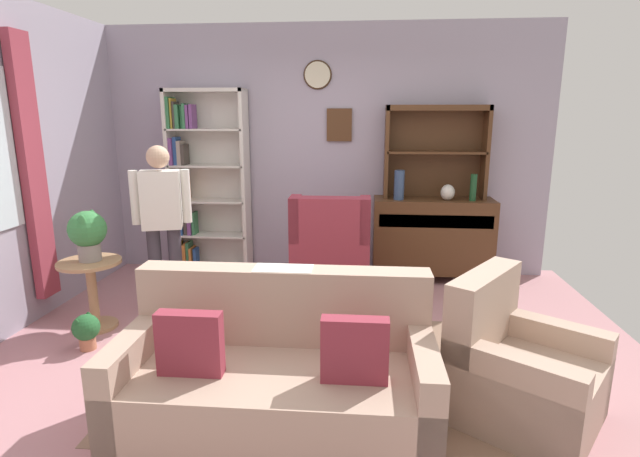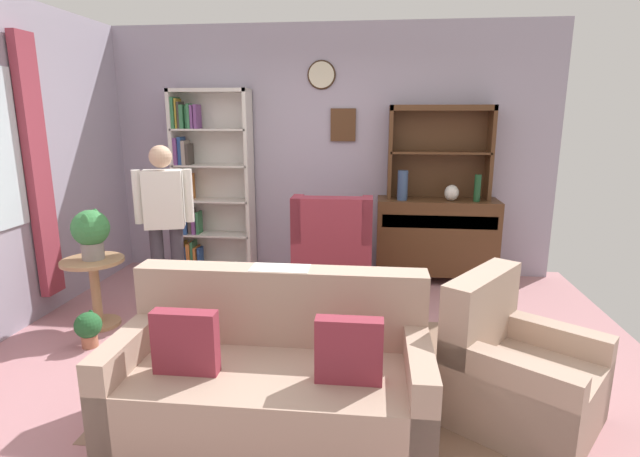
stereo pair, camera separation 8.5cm
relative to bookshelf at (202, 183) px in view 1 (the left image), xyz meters
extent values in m
cube|color=#B27A7F|center=(1.42, -1.94, -1.06)|extent=(5.40, 4.60, 0.02)
cube|color=#A399AD|center=(1.42, 0.19, 0.35)|extent=(5.00, 0.06, 2.80)
cylinder|color=beige|center=(1.32, 0.14, 1.20)|extent=(0.28, 0.03, 0.28)
torus|color=#382314|center=(1.32, 0.14, 1.20)|extent=(0.31, 0.02, 0.31)
cube|color=#4C2D19|center=(1.57, 0.14, 0.66)|extent=(0.28, 0.03, 0.36)
cube|color=#9E3847|center=(-1.02, -1.45, 0.30)|extent=(0.08, 0.24, 2.30)
cube|color=#846651|center=(1.62, -2.24, -1.05)|extent=(2.68, 1.94, 0.01)
cube|color=silver|center=(-0.34, -0.01, 0.00)|extent=(0.04, 0.30, 2.10)
cube|color=silver|center=(0.52, -0.01, 0.00)|extent=(0.04, 0.30, 2.10)
cube|color=silver|center=(0.09, -0.01, 1.03)|extent=(0.90, 0.30, 0.04)
cube|color=silver|center=(0.09, -0.01, -1.03)|extent=(0.90, 0.30, 0.04)
cube|color=silver|center=(0.09, 0.13, 0.00)|extent=(0.90, 0.01, 2.10)
cube|color=silver|center=(0.09, -0.01, -0.61)|extent=(0.86, 0.30, 0.02)
cube|color=gold|center=(-0.31, -0.03, -0.85)|extent=(0.03, 0.18, 0.29)
cube|color=#284C8C|center=(-0.27, -0.03, -0.88)|extent=(0.03, 0.12, 0.24)
cube|color=#CC7233|center=(-0.23, -0.03, -0.86)|extent=(0.04, 0.21, 0.28)
cube|color=#337247|center=(-0.19, -0.03, -0.85)|extent=(0.03, 0.18, 0.30)
cube|color=#CC7233|center=(-0.16, -0.03, -0.88)|extent=(0.03, 0.20, 0.24)
cube|color=#284C8C|center=(-0.11, -0.03, -0.88)|extent=(0.04, 0.13, 0.23)
cube|color=silver|center=(0.09, -0.01, -0.20)|extent=(0.86, 0.30, 0.02)
cube|color=#B22D33|center=(-0.31, -0.03, -0.44)|extent=(0.02, 0.16, 0.30)
cube|color=#284C8C|center=(-0.28, -0.03, -0.47)|extent=(0.02, 0.21, 0.24)
cube|color=#284C8C|center=(-0.25, -0.03, -0.46)|extent=(0.04, 0.21, 0.27)
cube|color=#3F3833|center=(-0.19, -0.03, -0.45)|extent=(0.04, 0.18, 0.30)
cube|color=#723F7F|center=(-0.15, -0.03, -0.48)|extent=(0.04, 0.19, 0.23)
cube|color=#337247|center=(-0.10, -0.03, -0.47)|extent=(0.03, 0.16, 0.26)
cube|color=silver|center=(0.09, -0.01, 0.20)|extent=(0.86, 0.30, 0.02)
cube|color=#723F7F|center=(-0.31, -0.03, -0.07)|extent=(0.02, 0.17, 0.24)
cube|color=#3F3833|center=(-0.27, -0.03, -0.05)|extent=(0.04, 0.23, 0.29)
cube|color=#723F7F|center=(-0.23, -0.03, -0.05)|extent=(0.04, 0.14, 0.28)
cube|color=#CC7233|center=(-0.18, -0.03, -0.04)|extent=(0.03, 0.20, 0.29)
cube|color=silver|center=(0.09, -0.01, 0.61)|extent=(0.86, 0.30, 0.02)
cube|color=#723F7F|center=(-0.30, -0.03, 0.36)|extent=(0.04, 0.22, 0.30)
cube|color=#284C8C|center=(-0.26, -0.03, 0.37)|extent=(0.04, 0.16, 0.31)
cube|color=gray|center=(-0.21, -0.03, 0.35)|extent=(0.04, 0.19, 0.27)
cube|color=#3F3833|center=(-0.17, -0.03, 0.33)|extent=(0.03, 0.19, 0.23)
cube|color=#337247|center=(-0.31, -0.03, 0.79)|extent=(0.03, 0.22, 0.34)
cube|color=gold|center=(-0.28, -0.03, 0.78)|extent=(0.02, 0.17, 0.33)
cube|color=#3F3833|center=(-0.25, -0.03, 0.76)|extent=(0.02, 0.17, 0.29)
cube|color=#337247|center=(-0.21, -0.03, 0.75)|extent=(0.04, 0.20, 0.26)
cube|color=#337247|center=(-0.17, -0.03, 0.74)|extent=(0.03, 0.12, 0.25)
cube|color=#337247|center=(-0.13, -0.03, 0.75)|extent=(0.03, 0.19, 0.27)
cube|color=#723F7F|center=(-0.10, -0.03, 0.75)|extent=(0.03, 0.19, 0.26)
cube|color=#723F7F|center=(-0.06, -0.03, 0.75)|extent=(0.03, 0.18, 0.26)
cube|color=#4C2D19|center=(2.63, -0.08, -0.54)|extent=(1.30, 0.45, 0.82)
cube|color=#4C2D19|center=(2.03, -0.26, -1.00)|extent=(0.06, 0.06, 0.10)
cube|color=#4C2D19|center=(3.23, -0.26, -1.00)|extent=(0.06, 0.06, 0.10)
cube|color=#4C2D19|center=(2.03, 0.09, -1.00)|extent=(0.06, 0.06, 0.10)
cube|color=#4C2D19|center=(3.23, 0.09, -1.00)|extent=(0.06, 0.06, 0.10)
cube|color=#3D2414|center=(2.63, -0.30, -0.33)|extent=(1.20, 0.01, 0.14)
cube|color=#4C2D19|center=(2.10, 0.00, 0.37)|extent=(0.04, 0.26, 1.00)
cube|color=#4C2D19|center=(3.16, 0.00, 0.37)|extent=(0.04, 0.26, 1.00)
cube|color=#4C2D19|center=(2.63, 0.00, 0.84)|extent=(1.10, 0.26, 0.06)
cube|color=#4C2D19|center=(2.63, 0.00, 0.37)|extent=(1.06, 0.26, 0.02)
cube|color=#4C2D19|center=(2.63, 0.12, 0.37)|extent=(1.10, 0.01, 1.00)
cylinder|color=#33476B|center=(2.24, -0.17, 0.03)|extent=(0.11, 0.11, 0.32)
ellipsoid|color=beige|center=(2.76, -0.15, -0.04)|extent=(0.15, 0.15, 0.17)
cylinder|color=#194223|center=(3.02, -0.17, 0.01)|extent=(0.07, 0.07, 0.29)
cube|color=tan|center=(1.38, -2.95, -0.84)|extent=(1.80, 0.86, 0.42)
cube|color=tan|center=(1.38, -2.63, -0.39)|extent=(1.80, 0.21, 0.48)
cube|color=tan|center=(0.55, -2.96, -0.75)|extent=(0.14, 0.85, 0.60)
cube|color=tan|center=(2.21, -2.95, -0.75)|extent=(0.14, 0.85, 0.60)
cube|color=maroon|center=(0.93, -3.07, -0.45)|extent=(0.36, 0.10, 0.36)
cube|color=maroon|center=(1.83, -3.07, -0.45)|extent=(0.36, 0.10, 0.36)
cube|color=white|center=(1.38, -2.63, -0.15)|extent=(0.36, 0.18, 0.00)
cube|color=tan|center=(2.86, -2.70, -0.85)|extent=(1.07, 1.06, 0.40)
cube|color=tan|center=(2.62, -2.52, -0.41)|extent=(0.58, 0.72, 0.48)
cube|color=tan|center=(2.69, -2.94, -0.77)|extent=(0.72, 0.56, 0.55)
cube|color=tan|center=(3.04, -2.45, -0.77)|extent=(0.72, 0.56, 0.55)
cube|color=maroon|center=(1.53, -0.57, -0.84)|extent=(0.79, 0.81, 0.42)
cube|color=maroon|center=(1.54, -0.87, -0.31)|extent=(0.78, 0.21, 0.63)
cube|color=maroon|center=(1.88, -0.82, -0.22)|extent=(0.10, 0.28, 0.44)
cube|color=maroon|center=(1.20, -0.83, -0.22)|extent=(0.10, 0.28, 0.44)
cylinder|color=#A87F56|center=(-0.46, -1.67, -0.46)|extent=(0.52, 0.52, 0.03)
cylinder|color=#A87F56|center=(-0.46, -1.67, -0.76)|extent=(0.08, 0.08, 0.58)
cylinder|color=#A87F56|center=(-0.46, -1.67, -1.03)|extent=(0.36, 0.36, 0.03)
cylinder|color=gray|center=(-0.45, -1.66, -0.37)|extent=(0.18, 0.18, 0.15)
sphere|color=#387F42|center=(-0.45, -1.66, -0.17)|extent=(0.31, 0.31, 0.31)
ellipsoid|color=#387F42|center=(-0.46, -1.55, -0.13)|extent=(0.09, 0.05, 0.22)
ellipsoid|color=#387F42|center=(-0.42, -1.77, -0.13)|extent=(0.09, 0.05, 0.22)
cylinder|color=#AD6B4C|center=(-0.30, -2.07, -1.00)|extent=(0.12, 0.12, 0.10)
sphere|color=#235B2D|center=(-0.30, -2.07, -0.86)|extent=(0.21, 0.21, 0.21)
ellipsoid|color=#235B2D|center=(-0.31, -1.99, -0.84)|extent=(0.06, 0.04, 0.15)
ellipsoid|color=#235B2D|center=(-0.33, -2.14, -0.84)|extent=(0.06, 0.04, 0.15)
cylinder|color=#38333D|center=(-0.03, -1.33, -0.64)|extent=(0.15, 0.15, 0.82)
cylinder|color=#38333D|center=(0.14, -1.28, -0.64)|extent=(0.15, 0.15, 0.82)
cube|color=silver|center=(0.06, -1.30, 0.03)|extent=(0.38, 0.29, 0.52)
sphere|color=tan|center=(0.06, -1.30, 0.41)|extent=(0.25, 0.25, 0.20)
cylinder|color=silver|center=(-0.15, -1.37, 0.06)|extent=(0.10, 0.10, 0.48)
cylinder|color=silver|center=(0.27, -1.24, 0.06)|extent=(0.10, 0.10, 0.48)
cube|color=#4C2D19|center=(1.57, -2.17, -0.64)|extent=(0.80, 0.50, 0.03)
cube|color=#4C2D19|center=(1.20, -2.39, -0.85)|extent=(0.05, 0.05, 0.39)
cube|color=#4C2D19|center=(1.94, -2.39, -0.85)|extent=(0.05, 0.05, 0.39)
cube|color=#4C2D19|center=(1.20, -1.95, -0.85)|extent=(0.05, 0.05, 0.39)
cube|color=#4C2D19|center=(1.94, -1.95, -0.85)|extent=(0.05, 0.05, 0.39)
cube|color=gray|center=(1.67, -2.12, -0.62)|extent=(0.20, 0.12, 0.02)
cube|color=#3F3833|center=(1.68, -2.10, -0.60)|extent=(0.21, 0.11, 0.03)
cube|color=gray|center=(1.67, -2.11, -0.57)|extent=(0.21, 0.16, 0.03)
camera|label=1|loc=(1.86, -5.46, 0.77)|focal=27.49mm
camera|label=2|loc=(1.95, -5.45, 0.77)|focal=27.49mm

